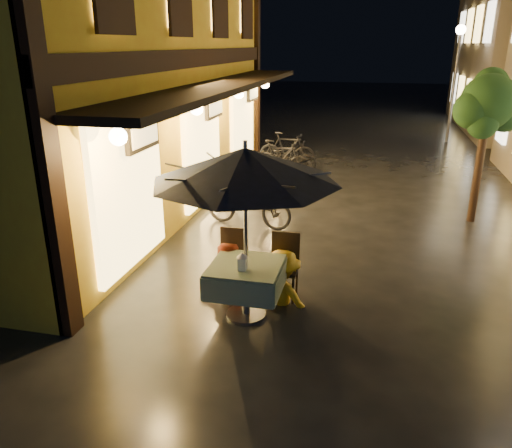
% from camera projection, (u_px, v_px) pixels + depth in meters
% --- Properties ---
extents(ground, '(90.00, 90.00, 0.00)m').
position_uv_depth(ground, '(343.00, 311.00, 7.11)').
color(ground, black).
rests_on(ground, ground).
extents(west_building, '(5.90, 11.40, 7.40)m').
position_uv_depth(west_building, '(98.00, 37.00, 10.73)').
color(west_building, gold).
rests_on(west_building, ground).
extents(street_tree, '(1.43, 1.20, 3.15)m').
position_uv_depth(street_tree, '(489.00, 106.00, 9.89)').
color(street_tree, black).
rests_on(street_tree, ground).
extents(streetlamp_far, '(0.36, 0.36, 4.23)m').
position_uv_depth(streetlamp_far, '(457.00, 63.00, 18.28)').
color(streetlamp_far, '#59595E').
rests_on(streetlamp_far, ground).
extents(cafe_table, '(0.99, 0.99, 0.78)m').
position_uv_depth(cafe_table, '(246.00, 277.00, 6.79)').
color(cafe_table, '#59595E').
rests_on(cafe_table, ground).
extents(patio_umbrella, '(2.46, 2.46, 2.46)m').
position_uv_depth(patio_umbrella, '(245.00, 165.00, 6.26)').
color(patio_umbrella, '#59595E').
rests_on(patio_umbrella, ground).
extents(cafe_chair_left, '(0.42, 0.42, 0.97)m').
position_uv_depth(cafe_chair_left, '(232.00, 257.00, 7.57)').
color(cafe_chair_left, black).
rests_on(cafe_chair_left, ground).
extents(cafe_chair_right, '(0.42, 0.42, 0.97)m').
position_uv_depth(cafe_chair_right, '(284.00, 262.00, 7.39)').
color(cafe_chair_right, black).
rests_on(cafe_chair_right, ground).
extents(table_lantern, '(0.16, 0.16, 0.25)m').
position_uv_depth(table_lantern, '(242.00, 260.00, 6.52)').
color(table_lantern, white).
rests_on(table_lantern, cafe_table).
extents(person_orange, '(0.96, 0.85, 1.65)m').
position_uv_depth(person_orange, '(225.00, 244.00, 7.28)').
color(person_orange, '#E05224').
rests_on(person_orange, ground).
extents(person_yellow, '(1.11, 0.82, 1.53)m').
position_uv_depth(person_yellow, '(283.00, 252.00, 7.15)').
color(person_yellow, yellow).
rests_on(person_yellow, ground).
extents(bicycle_0, '(2.00, 1.02, 1.00)m').
position_uv_depth(bicycle_0, '(248.00, 202.00, 10.27)').
color(bicycle_0, black).
rests_on(bicycle_0, ground).
extents(bicycle_1, '(1.58, 0.60, 0.93)m').
position_uv_depth(bicycle_1, '(248.00, 190.00, 11.25)').
color(bicycle_1, black).
rests_on(bicycle_1, ground).
extents(bicycle_2, '(1.98, 0.91, 1.01)m').
position_uv_depth(bicycle_2, '(270.00, 174.00, 12.48)').
color(bicycle_2, black).
rests_on(bicycle_2, ground).
extents(bicycle_3, '(1.87, 0.59, 1.11)m').
position_uv_depth(bicycle_3, '(280.00, 160.00, 13.73)').
color(bicycle_3, black).
rests_on(bicycle_3, ground).
extents(bicycle_4, '(1.79, 0.66, 0.94)m').
position_uv_depth(bicycle_4, '(286.00, 158.00, 14.47)').
color(bicycle_4, black).
rests_on(bicycle_4, ground).
extents(bicycle_5, '(1.81, 0.68, 1.07)m').
position_uv_depth(bicycle_5, '(287.00, 150.00, 15.17)').
color(bicycle_5, black).
rests_on(bicycle_5, ground).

